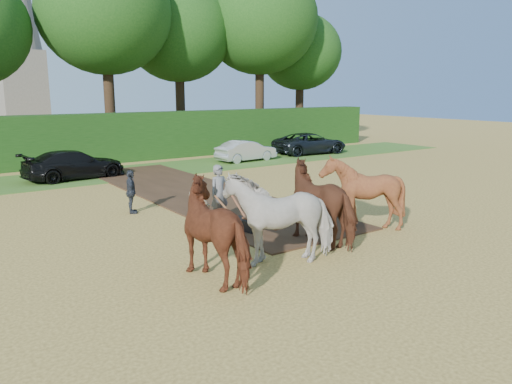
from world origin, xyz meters
name	(u,v)px	position (x,y,z in m)	size (l,w,h in m)	color
ground	(262,238)	(0.00, 0.00, 0.00)	(120.00, 120.00, 0.00)	gold
earth_strip	(195,193)	(1.50, 7.00, 0.03)	(4.50, 17.00, 0.05)	#472D1C
grass_verge	(107,175)	(0.00, 14.00, 0.01)	(50.00, 5.00, 0.03)	#38601E
hedgerow	(80,140)	(0.00, 18.50, 1.50)	(46.00, 1.60, 3.00)	#14380F
spectator_near	(199,204)	(-1.14, 1.84, 0.87)	(0.84, 0.66, 1.73)	#9F977D
spectator_far	(131,192)	(-2.05, 5.24, 0.79)	(0.93, 0.39, 1.59)	#242931
plough_team	(301,208)	(0.30, -1.44, 1.18)	(7.85, 6.09, 2.37)	brown
parked_cars	(131,160)	(1.32, 13.90, 0.71)	(35.88, 3.46, 1.47)	#B1B4B8
treeline	(26,12)	(-1.69, 21.69, 8.97)	(48.70, 10.60, 14.21)	#382616
church	(15,9)	(4.00, 55.00, 13.73)	(5.20, 5.20, 27.00)	slate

